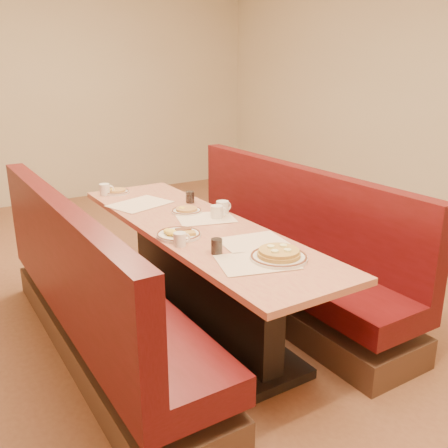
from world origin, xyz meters
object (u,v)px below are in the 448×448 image
diner_table (197,276)px  booth_left (95,304)px  coffee_mug_c (217,212)px  soda_tumbler_near (217,246)px  coffee_mug_b (180,239)px  eggs_plate (178,234)px  booth_right (280,257)px  coffee_mug_d (105,189)px  pancake_plate (279,255)px  soda_tumbler_mid (190,197)px  coffee_mug_a (223,207)px

diner_table → booth_left: booth_left is taller
coffee_mug_c → soda_tumbler_near: bearing=-99.8°
diner_table → coffee_mug_c: bearing=15.1°
booth_left → coffee_mug_b: bearing=-33.1°
eggs_plate → booth_right: bearing=8.7°
eggs_plate → coffee_mug_c: size_ratio=2.41×
booth_right → diner_table: bearing=180.0°
diner_table → coffee_mug_b: (-0.28, -0.30, 0.42)m
coffee_mug_d → soda_tumbler_near: size_ratio=1.31×
coffee_mug_b → coffee_mug_d: coffee_mug_d is taller
eggs_plate → soda_tumbler_near: soda_tumbler_near is taller
booth_right → coffee_mug_c: (-0.54, 0.05, 0.44)m
eggs_plate → coffee_mug_d: size_ratio=2.37×
booth_left → coffee_mug_d: bearing=66.0°
booth_left → pancake_plate: 1.20m
booth_right → pancake_plate: bearing=-129.7°
booth_left → diner_table: bearing=0.0°
diner_table → coffee_mug_d: size_ratio=21.08×
coffee_mug_b → soda_tumbler_mid: bearing=60.7°
booth_right → coffee_mug_a: booth_right is taller
booth_right → soda_tumbler_mid: bearing=134.3°
booth_right → coffee_mug_d: (-0.98, 1.10, 0.44)m
pancake_plate → soda_tumbler_near: (-0.24, 0.26, 0.02)m
coffee_mug_a → coffee_mug_c: coffee_mug_a is taller
soda_tumbler_near → coffee_mug_a: bearing=55.3°
pancake_plate → diner_table: bearing=95.8°
booth_right → eggs_plate: (-0.94, -0.14, 0.41)m
diner_table → coffee_mug_c: size_ratio=21.41×
pancake_plate → coffee_mug_d: bearing=99.7°
pancake_plate → coffee_mug_c: coffee_mug_c is taller
soda_tumbler_mid → booth_left: bearing=-151.9°
coffee_mug_a → coffee_mug_c: size_ratio=1.08×
coffee_mug_c → coffee_mug_a: bearing=58.6°
eggs_plate → coffee_mug_d: bearing=91.4°
diner_table → soda_tumbler_mid: 0.70m
pancake_plate → coffee_mug_b: (-0.36, 0.49, 0.02)m
coffee_mug_d → soda_tumbler_near: same height
eggs_plate → soda_tumbler_mid: soda_tumbler_mid is taller
coffee_mug_c → coffee_mug_d: bearing=134.7°
coffee_mug_b → soda_tumbler_mid: size_ratio=1.18×
pancake_plate → eggs_plate: 0.70m
coffee_mug_d → eggs_plate: bearing=-70.9°
eggs_plate → coffee_mug_c: 0.45m
booth_right → soda_tumbler_mid: size_ratio=27.75×
diner_table → soda_tumbler_near: 0.69m
booth_right → eggs_plate: size_ratio=8.90×
booth_right → coffee_mug_d: bearing=131.6°
soda_tumbler_near → soda_tumbler_mid: bearing=69.2°
booth_right → soda_tumbler_near: 1.13m
booth_left → coffee_mug_b: (0.46, -0.30, 0.43)m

